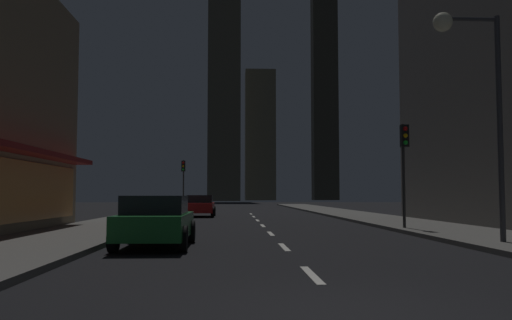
{
  "coord_description": "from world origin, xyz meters",
  "views": [
    {
      "loc": [
        -1.47,
        -6.67,
        1.47
      ],
      "look_at": [
        0.0,
        25.89,
        3.59
      ],
      "focal_mm": 37.56,
      "sensor_mm": 36.0,
      "label": 1
    }
  ],
  "objects_px": {
    "car_parked_near": "(156,221)",
    "car_parked_far": "(200,206)",
    "traffic_light_near_right": "(404,152)",
    "fire_hydrant_far_left": "(150,213)",
    "traffic_light_far_left": "(183,174)",
    "street_lamp_right": "(470,70)"
  },
  "relations": [
    {
      "from": "car_parked_far",
      "to": "traffic_light_near_right",
      "type": "height_order",
      "value": "traffic_light_near_right"
    },
    {
      "from": "car_parked_near",
      "to": "traffic_light_far_left",
      "type": "xyz_separation_m",
      "value": [
        -1.9,
        29.41,
        2.45
      ]
    },
    {
      "from": "traffic_light_near_right",
      "to": "traffic_light_far_left",
      "type": "height_order",
      "value": "same"
    },
    {
      "from": "traffic_light_far_left",
      "to": "street_lamp_right",
      "type": "relative_size",
      "value": 0.64
    },
    {
      "from": "car_parked_near",
      "to": "car_parked_far",
      "type": "bearing_deg",
      "value": 90.0
    },
    {
      "from": "street_lamp_right",
      "to": "fire_hydrant_far_left",
      "type": "bearing_deg",
      "value": 127.72
    },
    {
      "from": "car_parked_near",
      "to": "fire_hydrant_far_left",
      "type": "xyz_separation_m",
      "value": [
        -2.3,
        14.25,
        -0.29
      ]
    },
    {
      "from": "car_parked_near",
      "to": "traffic_light_near_right",
      "type": "distance_m",
      "value": 11.21
    },
    {
      "from": "car_parked_near",
      "to": "fire_hydrant_far_left",
      "type": "distance_m",
      "value": 14.44
    },
    {
      "from": "traffic_light_near_right",
      "to": "fire_hydrant_far_left",
      "type": "bearing_deg",
      "value": 144.31
    },
    {
      "from": "traffic_light_near_right",
      "to": "traffic_light_far_left",
      "type": "distance_m",
      "value": 25.8
    },
    {
      "from": "fire_hydrant_far_left",
      "to": "street_lamp_right",
      "type": "height_order",
      "value": "street_lamp_right"
    },
    {
      "from": "car_parked_far",
      "to": "traffic_light_near_right",
      "type": "xyz_separation_m",
      "value": [
        9.1,
        -15.02,
        2.45
      ]
    },
    {
      "from": "fire_hydrant_far_left",
      "to": "traffic_light_far_left",
      "type": "xyz_separation_m",
      "value": [
        0.4,
        15.15,
        2.74
      ]
    },
    {
      "from": "car_parked_far",
      "to": "traffic_light_far_left",
      "type": "distance_m",
      "value": 8.88
    },
    {
      "from": "traffic_light_far_left",
      "to": "street_lamp_right",
      "type": "xyz_separation_m",
      "value": [
        10.88,
        -29.73,
        1.87
      ]
    },
    {
      "from": "car_parked_near",
      "to": "traffic_light_far_left",
      "type": "height_order",
      "value": "traffic_light_far_left"
    },
    {
      "from": "car_parked_far",
      "to": "traffic_light_far_left",
      "type": "bearing_deg",
      "value": 102.87
    },
    {
      "from": "car_parked_far",
      "to": "fire_hydrant_far_left",
      "type": "bearing_deg",
      "value": -108.6
    },
    {
      "from": "fire_hydrant_far_left",
      "to": "traffic_light_far_left",
      "type": "height_order",
      "value": "traffic_light_far_left"
    },
    {
      "from": "traffic_light_far_left",
      "to": "car_parked_far",
      "type": "bearing_deg",
      "value": -77.13
    },
    {
      "from": "traffic_light_near_right",
      "to": "car_parked_far",
      "type": "bearing_deg",
      "value": 121.21
    }
  ]
}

